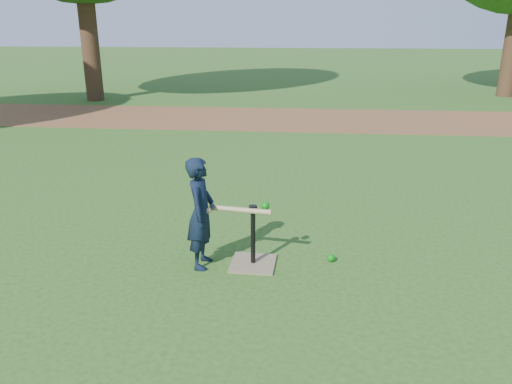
{
  "coord_description": "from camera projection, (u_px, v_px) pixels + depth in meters",
  "views": [
    {
      "loc": [
        0.22,
        -4.5,
        2.28
      ],
      "look_at": [
        -0.23,
        0.17,
        0.65
      ],
      "focal_mm": 35.0,
      "sensor_mm": 36.0,
      "label": 1
    }
  ],
  "objects": [
    {
      "name": "wiffle_ball_ground",
      "position": [
        331.0,
        258.0,
        4.95
      ],
      "size": [
        0.08,
        0.08,
        0.08
      ],
      "primitive_type": "sphere",
      "color": "#0B7F0F",
      "rests_on": "ground"
    },
    {
      "name": "swing_action",
      "position": [
        242.0,
        209.0,
        4.71
      ],
      "size": [
        0.63,
        0.18,
        0.1
      ],
      "color": "tan",
      "rests_on": "ground"
    },
    {
      "name": "batting_tee",
      "position": [
        253.0,
        254.0,
        4.87
      ],
      "size": [
        0.45,
        0.45,
        0.61
      ],
      "color": "#837053",
      "rests_on": "ground"
    },
    {
      "name": "dirt_strip",
      "position": [
        294.0,
        119.0,
        12.05
      ],
      "size": [
        24.0,
        3.0,
        0.01
      ],
      "primitive_type": "cube",
      "color": "brown",
      "rests_on": "ground"
    },
    {
      "name": "child",
      "position": [
        201.0,
        213.0,
        4.72
      ],
      "size": [
        0.27,
        0.4,
        1.09
      ],
      "primitive_type": "imported",
      "rotation": [
        0.0,
        0.0,
        1.55
      ],
      "color": "black",
      "rests_on": "ground"
    },
    {
      "name": "ground",
      "position": [
        277.0,
        259.0,
        5.0
      ],
      "size": [
        80.0,
        80.0,
        0.0
      ],
      "primitive_type": "plane",
      "color": "#285116",
      "rests_on": "ground"
    }
  ]
}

